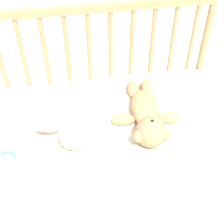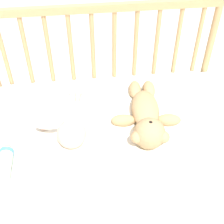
% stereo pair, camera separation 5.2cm
% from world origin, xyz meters
% --- Properties ---
extents(ground_plane, '(12.00, 12.00, 0.00)m').
position_xyz_m(ground_plane, '(0.00, 0.00, 0.00)').
color(ground_plane, silver).
extents(crib_mattress, '(1.14, 0.66, 0.44)m').
position_xyz_m(crib_mattress, '(0.00, 0.00, 0.22)').
color(crib_mattress, silver).
rests_on(crib_mattress, ground_plane).
extents(crib_rail, '(1.14, 0.04, 0.84)m').
position_xyz_m(crib_rail, '(-0.00, 0.35, 0.59)').
color(crib_rail, tan).
rests_on(crib_rail, ground_plane).
extents(blanket, '(0.83, 0.54, 0.01)m').
position_xyz_m(blanket, '(0.01, 0.03, 0.45)').
color(blanket, silver).
rests_on(blanket, crib_mattress).
extents(teddy_bear, '(0.31, 0.46, 0.13)m').
position_xyz_m(teddy_bear, '(0.15, -0.03, 0.49)').
color(teddy_bear, tan).
rests_on(teddy_bear, crib_mattress).
extents(baby, '(0.33, 0.39, 0.12)m').
position_xyz_m(baby, '(-0.17, -0.02, 0.49)').
color(baby, white).
rests_on(baby, crib_mattress).
extents(baby_bottle, '(0.05, 0.17, 0.05)m').
position_xyz_m(baby_bottle, '(-0.44, -0.19, 0.47)').
color(baby_bottle, '#F4E5CC').
rests_on(baby_bottle, crib_mattress).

